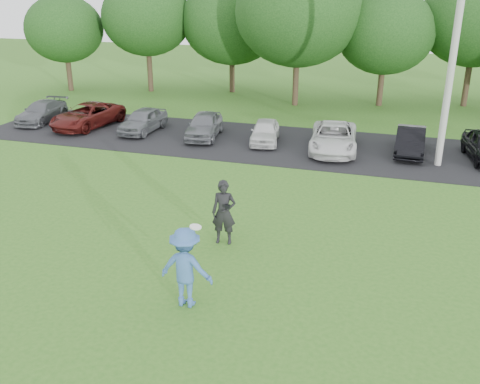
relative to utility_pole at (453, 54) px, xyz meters
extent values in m
plane|color=#31691E|center=(-6.08, -11.93, -4.58)|extent=(100.00, 100.00, 0.00)
cube|color=black|center=(-6.08, 1.07, -4.56)|extent=(32.00, 6.50, 0.03)
cylinder|color=#B0AFAA|center=(0.00, 0.00, 0.00)|extent=(0.28, 0.28, 9.15)
imported|color=#3962A2|center=(-6.11, -12.64, -3.58)|extent=(1.30, 0.75, 2.00)
cylinder|color=white|center=(-5.80, -12.74, -2.44)|extent=(0.27, 0.27, 0.07)
imported|color=black|center=(-6.30, -9.31, -3.61)|extent=(0.77, 0.57, 1.94)
cube|color=black|center=(-6.12, -9.49, -3.32)|extent=(0.15, 0.12, 0.10)
imported|color=#54565B|center=(-20.40, 1.41, -4.01)|extent=(1.80, 3.82, 1.08)
imported|color=#4C1310|center=(-17.40, 1.16, -3.94)|extent=(2.67, 4.63, 1.22)
imported|color=slate|center=(-14.19, 1.16, -3.96)|extent=(1.50, 3.51, 1.18)
imported|color=slate|center=(-10.85, 1.09, -3.94)|extent=(1.98, 3.76, 1.22)
imported|color=silver|center=(-7.77, 1.09, -4.01)|extent=(1.78, 3.32, 1.07)
imported|color=silver|center=(-4.48, 0.73, -3.94)|extent=(2.47, 4.58, 1.22)
imported|color=black|center=(-1.17, 1.28, -3.97)|extent=(1.28, 3.52, 1.15)
cylinder|color=#38281C|center=(-24.08, 9.67, -3.48)|extent=(0.36, 0.36, 2.20)
ellipsoid|color=#214C19|center=(-24.08, 9.67, -0.43)|extent=(5.20, 5.20, 4.42)
cylinder|color=#38281C|center=(-18.58, 11.07, -3.23)|extent=(0.36, 0.36, 2.70)
ellipsoid|color=#214C19|center=(-18.58, 11.07, 0.35)|extent=(5.94, 5.94, 5.05)
cylinder|color=#38281C|center=(-13.08, 12.47, -3.48)|extent=(0.36, 0.36, 2.20)
ellipsoid|color=#214C19|center=(-13.08, 12.47, 0.13)|extent=(6.68, 6.68, 5.68)
cylinder|color=#38281C|center=(-8.08, 9.67, -3.23)|extent=(0.36, 0.36, 2.70)
ellipsoid|color=#214C19|center=(-8.08, 9.67, 0.91)|extent=(7.42, 7.42, 6.31)
cylinder|color=#38281C|center=(-3.08, 11.07, -3.48)|extent=(0.36, 0.36, 2.20)
ellipsoid|color=#214C19|center=(-3.08, 11.07, -0.22)|extent=(5.76, 5.76, 4.90)
cylinder|color=#38281C|center=(1.92, 12.47, -3.23)|extent=(0.36, 0.36, 2.70)
ellipsoid|color=#214C19|center=(1.92, 12.47, 0.56)|extent=(6.50, 6.50, 5.53)
camera|label=1|loc=(-1.68, -22.73, 2.69)|focal=40.00mm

